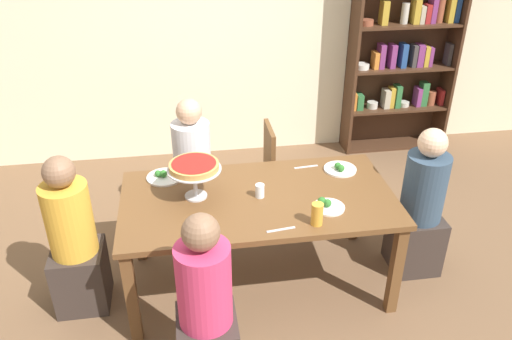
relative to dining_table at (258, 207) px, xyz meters
The scene contains 17 objects.
ground_plane 0.66m from the dining_table, ahead, with size 12.00×12.00×0.00m, color brown.
rear_partition 2.32m from the dining_table, 90.00° to the left, with size 8.00×0.12×2.80m, color beige.
dining_table is the anchor object (origin of this frame).
bookshelf 2.75m from the dining_table, 47.83° to the left, with size 1.10×0.30×2.21m.
diner_head_east 1.20m from the dining_table, ahead, with size 0.34×0.34×1.15m.
diner_far_left 0.91m from the dining_table, 117.38° to the left, with size 0.34×0.34×1.15m.
diner_near_left 0.88m from the dining_table, 118.52° to the right, with size 0.34×0.34×1.15m.
diner_head_west 1.24m from the dining_table, behind, with size 0.34×0.34×1.15m.
chair_far_right 0.88m from the dining_table, 67.58° to the left, with size 0.40×0.40×0.87m.
deep_dish_pizza_stand 0.51m from the dining_table, behind, with size 0.35×0.35×0.26m.
salad_plate_near_diner 0.72m from the dining_table, 150.96° to the left, with size 0.26×0.26×0.07m.
salad_plate_far_diner 0.70m from the dining_table, 22.04° to the left, with size 0.24×0.24×0.07m.
salad_plate_spare 0.47m from the dining_table, 25.49° to the right, with size 0.21×0.21×0.07m.
beer_glass_amber_tall 0.50m from the dining_table, 49.71° to the right, with size 0.07×0.07×0.15m, color gold.
water_glass_clear_near 0.13m from the dining_table, 21.07° to the left, with size 0.06×0.06×0.09m, color white.
cutlery_fork_near 0.54m from the dining_table, 40.17° to the left, with size 0.18×0.02×0.01m, color silver.
cutlery_knife_near 0.41m from the dining_table, 78.72° to the right, with size 0.18×0.02×0.01m, color silver.
Camera 1 is at (-0.46, -2.87, 2.59)m, focal length 36.18 mm.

